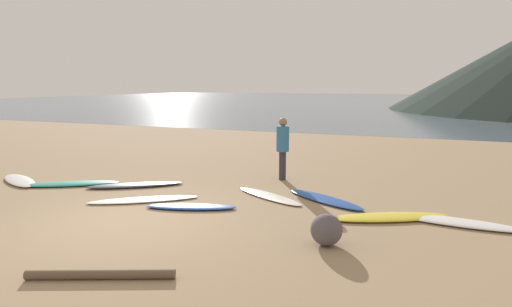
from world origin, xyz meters
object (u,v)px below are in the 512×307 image
surfboard_6 (325,199)px  beach_rock_near (326,230)px  driftwood_log (101,274)px  surfboard_5 (269,196)px  surfboard_8 (455,222)px  surfboard_0 (19,180)px  surfboard_3 (143,200)px  surfboard_2 (135,185)px  surfboard_7 (389,217)px  person_1 (283,144)px  surfboard_4 (191,207)px  surfboard_1 (69,184)px

surfboard_6 → beach_rock_near: bearing=-46.2°
driftwood_log → beach_rock_near: 3.57m
surfboard_5 → surfboard_8: (4.02, -0.49, 0.01)m
surfboard_0 → surfboard_8: (10.98, 0.59, -0.01)m
surfboard_3 → surfboard_5: 2.94m
surfboard_2 → surfboard_7: bearing=-37.5°
surfboard_5 → person_1: size_ratio=1.22×
surfboard_0 → surfboard_8: size_ratio=0.79×
person_1 → surfboard_0: bearing=-117.3°
surfboard_7 → surfboard_4: bearing=164.5°
surfboard_2 → surfboard_8: 7.66m
surfboard_3 → beach_rock_near: 4.65m
surfboard_6 → surfboard_8: size_ratio=0.86×
surfboard_1 → surfboard_7: (8.18, 0.19, -0.00)m
surfboard_3 → surfboard_8: (6.61, 0.90, 0.01)m
driftwood_log → beach_rock_near: (2.65, 2.38, 0.20)m
surfboard_3 → person_1: (2.32, 3.28, 1.01)m
surfboard_2 → person_1: person_1 is taller
surfboard_8 → surfboard_5: bearing=177.9°
surfboard_3 → surfboard_8: bearing=-26.7°
beach_rock_near → surfboard_4: bearing=162.9°
person_1 → surfboard_7: bearing=-1.0°
surfboard_3 → surfboard_7: (5.39, 0.72, 0.01)m
surfboard_7 → surfboard_1: bearing=154.3°
surfboard_0 → person_1: bearing=49.9°
surfboard_1 → surfboard_2: (1.73, 0.54, 0.00)m
surfboard_2 → surfboard_0: bearing=158.5°
driftwood_log → beach_rock_near: bearing=42.0°
surfboard_8 → driftwood_log: bearing=-132.6°
surfboard_6 → person_1: 2.54m
surfboard_0 → surfboard_1: (1.59, 0.22, -0.00)m
surfboard_3 → surfboard_6: surfboard_6 is taller
surfboard_1 → surfboard_2: 1.82m
surfboard_3 → person_1: bearing=20.3°
surfboard_0 → driftwood_log: driftwood_log is taller
surfboard_2 → surfboard_5: bearing=-29.4°
surfboard_1 → surfboard_4: size_ratio=1.29×
surfboard_3 → surfboard_6: bearing=-12.6°
surfboard_4 → surfboard_1: bearing=153.2°
surfboard_1 → surfboard_6: size_ratio=1.15×
surfboard_6 → surfboard_8: bearing=16.9°
surfboard_4 → person_1: bearing=55.6°
surfboard_6 → surfboard_7: 1.71m
surfboard_2 → surfboard_5: (3.64, 0.32, -0.01)m
surfboard_7 → surfboard_8: bearing=-18.7°
beach_rock_near → driftwood_log: bearing=-138.0°
surfboard_1 → driftwood_log: bearing=-71.4°
surfboard_0 → surfboard_5: (6.96, 1.08, -0.02)m
surfboard_1 → surfboard_7: bearing=-29.3°
surfboard_7 → surfboard_3: bearing=160.5°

